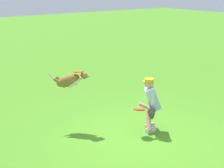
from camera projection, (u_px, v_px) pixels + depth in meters
ground_plane at (138, 136)px, 8.33m from camera, size 60.00×60.00×0.00m
person at (151, 103)px, 8.51m from camera, size 0.71×0.60×1.29m
dog at (70, 80)px, 8.52m from camera, size 0.75×0.78×0.49m
frisbee_flying at (78, 72)px, 8.41m from camera, size 0.33×0.33×0.05m
frisbee_held at (139, 110)px, 8.31m from camera, size 0.36×0.36×0.09m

